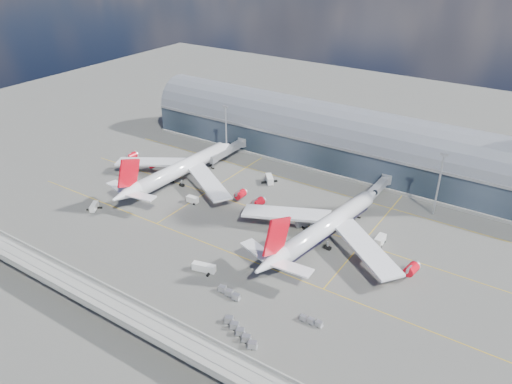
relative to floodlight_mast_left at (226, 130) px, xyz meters
The scene contains 19 objects.
ground 75.57m from the floodlight_mast_left, 47.73° to the right, with size 500.00×500.00×0.00m, color #474744.
taxi_lines 61.38m from the floodlight_mast_left, 33.34° to the right, with size 200.00×80.12×0.01m.
terminal 55.08m from the floodlight_mast_left, 24.69° to the left, with size 200.00×30.00×28.00m.
guideway 121.12m from the floodlight_mast_left, 65.56° to the right, with size 220.00×8.50×7.20m.
floodlight_mast_left is the anchor object (origin of this frame).
floodlight_mast_right 100.00m from the floodlight_mast_left, ahead, with size 3.00×0.70×25.70m.
airliner_left 35.17m from the floodlight_mast_left, 90.95° to the right, with size 68.10×71.54×21.81m.
airliner_right 84.77m from the floodlight_mast_left, 29.70° to the right, with size 68.25×71.39×22.68m.
jet_bridge_left 9.18m from the floodlight_mast_left, 31.78° to the right, with size 4.40×28.00×7.25m.
jet_bridge_right 77.66m from the floodlight_mast_left, ahead, with size 4.40×32.00×7.25m.
service_truck_0 72.94m from the floodlight_mast_left, 100.40° to the right, with size 4.93×6.19×2.51m.
service_truck_1 49.26m from the floodlight_mast_left, 70.43° to the right, with size 5.03×2.70×2.83m.
service_truck_2 92.87m from the floodlight_mast_left, 58.18° to the right, with size 8.08×4.04×2.82m.
service_truck_3 72.70m from the floodlight_mast_left, 30.26° to the right, with size 4.78×5.83×2.68m.
service_truck_4 96.58m from the floodlight_mast_left, 19.40° to the right, with size 2.82×5.61×3.25m.
service_truck_5 36.76m from the floodlight_mast_left, 21.16° to the right, with size 6.44×6.79×3.27m.
cargo_train_0 104.98m from the floodlight_mast_left, 53.19° to the right, with size 8.51×2.88×1.87m.
cargo_train_1 121.65m from the floodlight_mast_left, 51.82° to the right, with size 14.07×7.04×1.92m.
cargo_train_2 120.47m from the floodlight_mast_left, 42.13° to the right, with size 7.10×1.87×1.57m.
Camera 1 is at (84.84, -123.25, 98.83)m, focal length 35.00 mm.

